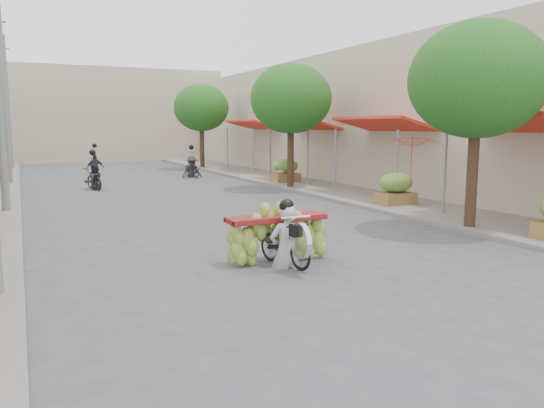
{
  "coord_description": "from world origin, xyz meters",
  "views": [
    {
      "loc": [
        -4.94,
        -5.9,
        2.67
      ],
      "look_at": [
        -0.36,
        3.71,
        1.1
      ],
      "focal_mm": 35.0,
      "sensor_mm": 36.0,
      "label": 1
    }
  ],
  "objects": [
    {
      "name": "ground",
      "position": [
        0.0,
        0.0,
        0.0
      ],
      "size": [
        120.0,
        120.0,
        0.0
      ],
      "primitive_type": "plane",
      "color": "#4D4D51",
      "rests_on": "ground"
    },
    {
      "name": "sidewalk_right",
      "position": [
        7.0,
        15.0,
        0.06
      ],
      "size": [
        4.0,
        60.0,
        0.12
      ],
      "primitive_type": "cube",
      "color": "gray",
      "rests_on": "ground"
    },
    {
      "name": "shophouse_row_right",
      "position": [
        11.99,
        14.0,
        3.0
      ],
      "size": [
        9.77,
        40.0,
        6.0
      ],
      "color": "#BAAD9A",
      "rests_on": "ground"
    },
    {
      "name": "far_building",
      "position": [
        0.0,
        38.0,
        3.5
      ],
      "size": [
        20.0,
        6.0,
        7.0
      ],
      "primitive_type": "cube",
      "color": "#B9A792",
      "rests_on": "ground"
    },
    {
      "name": "utility_pole_far",
      "position": [
        -5.4,
        21.0,
        4.03
      ],
      "size": [
        0.6,
        0.24,
        8.0
      ],
      "color": "slate",
      "rests_on": "ground"
    },
    {
      "name": "utility_pole_back",
      "position": [
        -5.4,
        30.0,
        4.03
      ],
      "size": [
        0.6,
        0.24,
        8.0
      ],
      "color": "slate",
      "rests_on": "ground"
    },
    {
      "name": "street_tree_near",
      "position": [
        5.4,
        4.0,
        3.78
      ],
      "size": [
        3.4,
        3.4,
        5.25
      ],
      "color": "#3A2719",
      "rests_on": "ground"
    },
    {
      "name": "street_tree_mid",
      "position": [
        5.4,
        14.0,
        3.78
      ],
      "size": [
        3.4,
        3.4,
        5.25
      ],
      "color": "#3A2719",
      "rests_on": "ground"
    },
    {
      "name": "street_tree_far",
      "position": [
        5.4,
        26.0,
        3.78
      ],
      "size": [
        3.4,
        3.4,
        5.25
      ],
      "color": "#3A2719",
      "rests_on": "ground"
    },
    {
      "name": "produce_crate_mid",
      "position": [
        6.2,
        8.0,
        0.71
      ],
      "size": [
        1.2,
        0.88,
        1.16
      ],
      "color": "olive",
      "rests_on": "ground"
    },
    {
      "name": "produce_crate_far",
      "position": [
        6.2,
        16.0,
        0.71
      ],
      "size": [
        1.2,
        0.88,
        1.16
      ],
      "color": "olive",
      "rests_on": "ground"
    },
    {
      "name": "banana_motorbike",
      "position": [
        -0.45,
        3.09,
        0.74
      ],
      "size": [
        2.2,
        1.77,
        2.23
      ],
      "color": "black",
      "rests_on": "ground"
    },
    {
      "name": "market_umbrella",
      "position": [
        6.17,
        7.18,
        2.42
      ],
      "size": [
        2.22,
        2.22,
        1.63
      ],
      "rotation": [
        0.0,
        0.0,
        0.28
      ],
      "color": "red",
      "rests_on": "ground"
    },
    {
      "name": "pedestrian",
      "position": [
        5.91,
        15.88,
        0.9
      ],
      "size": [
        0.78,
        0.47,
        1.55
      ],
      "rotation": [
        0.0,
        0.0,
        3.17
      ],
      "color": "white",
      "rests_on": "ground"
    },
    {
      "name": "bg_motorbike_a",
      "position": [
        -2.17,
        17.49,
        0.75
      ],
      "size": [
        0.89,
        1.67,
        1.95
      ],
      "color": "black",
      "rests_on": "ground"
    },
    {
      "name": "bg_motorbike_b",
      "position": [
        3.17,
        20.93,
        0.85
      ],
      "size": [
        1.13,
        1.72,
        1.95
      ],
      "color": "black",
      "rests_on": "ground"
    },
    {
      "name": "bg_motorbike_c",
      "position": [
        -1.09,
        25.53,
        0.82
      ],
      "size": [
        0.98,
        1.53,
        1.95
      ],
      "color": "black",
      "rests_on": "ground"
    }
  ]
}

